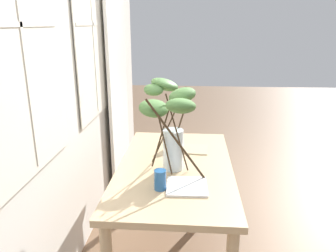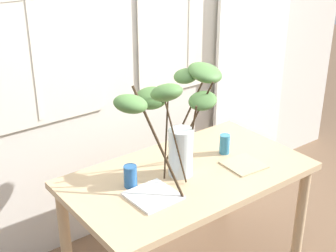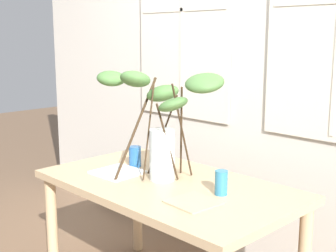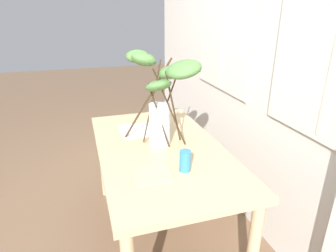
{
  "view_description": "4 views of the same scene",
  "coord_description": "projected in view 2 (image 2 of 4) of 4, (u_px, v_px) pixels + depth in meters",
  "views": [
    {
      "loc": [
        -2.1,
        -0.11,
        1.68
      ],
      "look_at": [
        0.01,
        0.05,
        1.01
      ],
      "focal_mm": 34.84,
      "sensor_mm": 36.0,
      "label": 1
    },
    {
      "loc": [
        -1.55,
        -1.85,
        2.1
      ],
      "look_at": [
        -0.12,
        0.04,
        1.04
      ],
      "focal_mm": 51.4,
      "sensor_mm": 36.0,
      "label": 2
    },
    {
      "loc": [
        1.7,
        -1.66,
        1.5
      ],
      "look_at": [
        -0.07,
        0.07,
        1.02
      ],
      "focal_mm": 49.38,
      "sensor_mm": 36.0,
      "label": 3
    },
    {
      "loc": [
        1.66,
        -0.46,
        1.57
      ],
      "look_at": [
        -0.01,
        0.06,
        0.87
      ],
      "focal_mm": 31.0,
      "sensor_mm": 36.0,
      "label": 4
    }
  ],
  "objects": [
    {
      "name": "back_wall_with_windows",
      "position": [
        113.0,
        35.0,
        3.06
      ],
      "size": [
        4.58,
        0.14,
        2.74
      ],
      "color": "beige",
      "rests_on": "ground"
    },
    {
      "name": "drinking_glass_blue_right",
      "position": [
        225.0,
        144.0,
        2.96
      ],
      "size": [
        0.06,
        0.06,
        0.12
      ],
      "primitive_type": "cylinder",
      "color": "teal",
      "rests_on": "dining_table"
    },
    {
      "name": "plate_square_right",
      "position": [
        244.0,
        165.0,
        2.84
      ],
      "size": [
        0.23,
        0.23,
        0.01
      ],
      "primitive_type": "cube",
      "rotation": [
        0.0,
        0.0,
        -0.07
      ],
      "color": "tan",
      "rests_on": "dining_table"
    },
    {
      "name": "dining_table",
      "position": [
        188.0,
        186.0,
        2.8
      ],
      "size": [
        1.41,
        0.8,
        0.73
      ],
      "color": "tan",
      "rests_on": "ground"
    },
    {
      "name": "plate_square_left",
      "position": [
        153.0,
        196.0,
        2.52
      ],
      "size": [
        0.25,
        0.25,
        0.01
      ],
      "primitive_type": "cube",
      "rotation": [
        0.0,
        0.0,
        0.03
      ],
      "color": "white",
      "rests_on": "dining_table"
    },
    {
      "name": "drinking_glass_blue_left",
      "position": [
        130.0,
        176.0,
        2.6
      ],
      "size": [
        0.07,
        0.07,
        0.12
      ],
      "primitive_type": "cylinder",
      "color": "#235693",
      "rests_on": "dining_table"
    },
    {
      "name": "vase_with_branches",
      "position": [
        176.0,
        112.0,
        2.59
      ],
      "size": [
        0.82,
        0.47,
        0.61
      ],
      "color": "silver",
      "rests_on": "dining_table"
    },
    {
      "name": "curtain_sheer_side",
      "position": [
        254.0,
        34.0,
        3.67
      ],
      "size": [
        0.75,
        0.03,
        2.47
      ],
      "primitive_type": "cube",
      "color": "white",
      "rests_on": "ground"
    }
  ]
}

